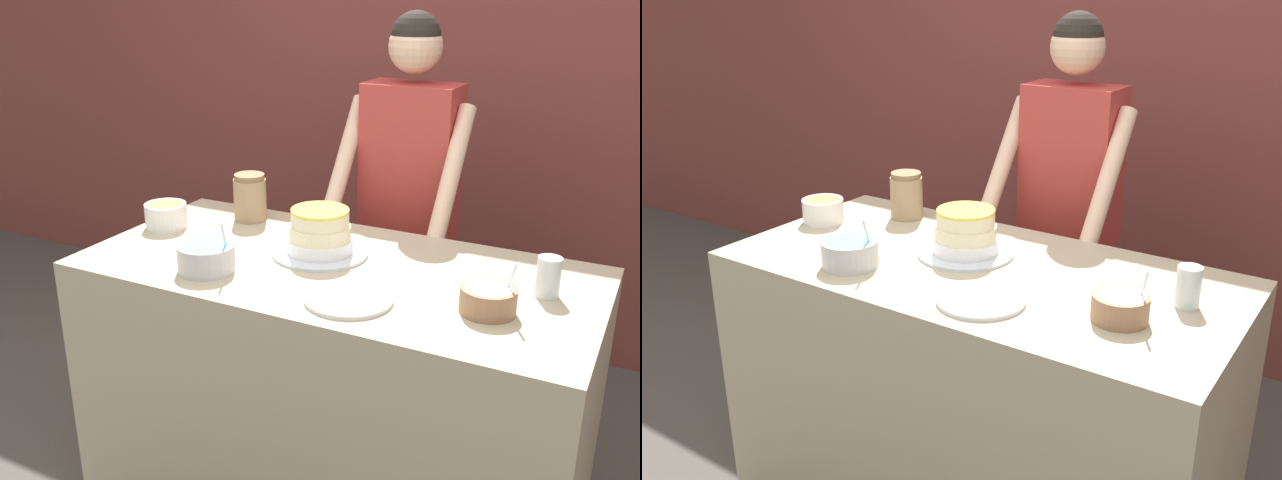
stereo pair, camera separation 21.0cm
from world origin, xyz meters
The scene contains 10 objects.
wall_back centered at (0.00, 1.86, 1.30)m, with size 10.00×0.05×2.60m.
counter centered at (0.00, 0.38, 0.45)m, with size 1.55×0.76×0.90m.
person_baker centered at (-0.03, 1.05, 0.99)m, with size 0.47×0.44×1.61m.
cake centered at (-0.09, 0.44, 0.97)m, with size 0.30×0.30×0.15m.
frosting_bowl_white centered at (0.49, 0.27, 0.94)m, with size 0.15×0.15×0.15m.
frosting_bowl_olive centered at (-0.68, 0.43, 0.95)m, with size 0.14×0.14×0.08m.
frosting_bowl_blue centered at (-0.32, 0.17, 0.95)m, with size 0.17×0.17×0.16m.
drinking_glass centered at (0.61, 0.45, 0.96)m, with size 0.07×0.07×0.11m.
ceramic_plate centered at (0.14, 0.17, 0.91)m, with size 0.24×0.24×0.01m.
stoneware_jar centered at (-0.46, 0.63, 0.99)m, with size 0.12×0.12×0.17m.
Camera 1 is at (0.87, -1.41, 1.72)m, focal length 40.00 mm.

